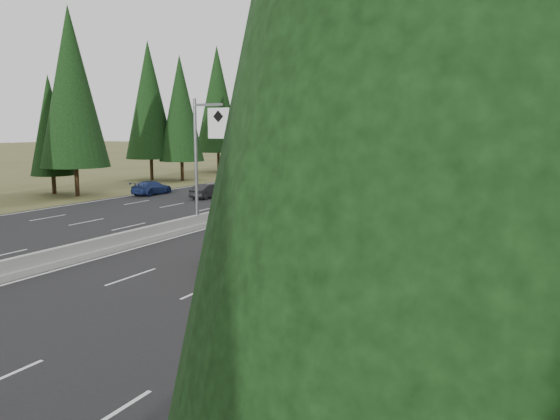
{
  "coord_description": "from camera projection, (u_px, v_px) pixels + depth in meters",
  "views": [
    {
      "loc": [
        20.16,
        -2.38,
        6.28
      ],
      "look_at": [
        8.45,
        20.0,
        2.49
      ],
      "focal_mm": 35.0,
      "sensor_mm": 36.0,
      "label": 1
    }
  ],
  "objects": [
    {
      "name": "road",
      "position": [
        414.0,
        170.0,
        82.36
      ],
      "size": [
        32.0,
        260.0,
        0.08
      ],
      "primitive_type": "cube",
      "color": "black",
      "rests_on": "ground"
    },
    {
      "name": "shoulder_right",
      "position": [
        545.0,
        175.0,
        74.2
      ],
      "size": [
        3.6,
        260.0,
        0.06
      ],
      "primitive_type": "cube",
      "color": "olive",
      "rests_on": "ground"
    },
    {
      "name": "shoulder_left",
      "position": [
        307.0,
        166.0,
        90.51
      ],
      "size": [
        3.6,
        260.0,
        0.06
      ],
      "primitive_type": "cube",
      "color": "#484D24",
      "rests_on": "ground"
    },
    {
      "name": "median_barrier",
      "position": [
        414.0,
        168.0,
        82.3
      ],
      "size": [
        0.7,
        260.0,
        0.85
      ],
      "color": "gray",
      "rests_on": "road"
    },
    {
      "name": "sign_gantry",
      "position": [
        385.0,
        143.0,
        37.95
      ],
      "size": [
        16.75,
        0.98,
        7.8
      ],
      "color": "slate",
      "rests_on": "road"
    },
    {
      "name": "hov_sign_pole",
      "position": [
        203.0,
        154.0,
        33.16
      ],
      "size": [
        2.8,
        0.5,
        8.0
      ],
      "color": "slate",
      "rests_on": "road"
    },
    {
      "name": "tree_row_left",
      "position": [
        291.0,
        111.0,
        93.22
      ],
      "size": [
        11.91,
        240.01,
        18.54
      ],
      "color": "black",
      "rests_on": "ground"
    },
    {
      "name": "silver_minivan",
      "position": [
        416.0,
        215.0,
        34.92
      ],
      "size": [
        2.84,
        5.45,
        1.47
      ],
      "primitive_type": "imported",
      "rotation": [
        0.0,
        0.0,
        0.08
      ],
      "color": "#B8B8BD",
      "rests_on": "road"
    },
    {
      "name": "red_pickup",
      "position": [
        253.0,
        238.0,
        26.41
      ],
      "size": [
        1.83,
        5.12,
        1.67
      ],
      "color": "black",
      "rests_on": "road"
    },
    {
      "name": "car_ahead_green",
      "position": [
        392.0,
        182.0,
        56.34
      ],
      "size": [
        1.78,
        4.0,
        1.34
      ],
      "primitive_type": "imported",
      "rotation": [
        0.0,
        0.0,
        0.05
      ],
      "color": "#17653E",
      "rests_on": "road"
    },
    {
      "name": "car_ahead_dkred",
      "position": [
        518.0,
        169.0,
        74.34
      ],
      "size": [
        1.82,
        4.58,
        1.48
      ],
      "primitive_type": "imported",
      "rotation": [
        0.0,
        0.0,
        -0.06
      ],
      "color": "#55140C",
      "rests_on": "road"
    },
    {
      "name": "car_ahead_dkgrey",
      "position": [
        507.0,
        169.0,
        75.58
      ],
      "size": [
        2.14,
        4.84,
        1.38
      ],
      "primitive_type": "imported",
      "rotation": [
        0.0,
        0.0,
        -0.04
      ],
      "color": "black",
      "rests_on": "road"
    },
    {
      "name": "car_ahead_white",
      "position": [
        461.0,
        161.0,
        91.56
      ],
      "size": [
        2.76,
        5.61,
        1.53
      ],
      "primitive_type": "imported",
      "rotation": [
        0.0,
        0.0,
        -0.04
      ],
      "color": "white",
      "rests_on": "road"
    },
    {
      "name": "car_ahead_far",
      "position": [
        496.0,
        150.0,
        137.19
      ],
      "size": [
        2.1,
        4.74,
        1.59
      ],
      "primitive_type": "imported",
      "rotation": [
        0.0,
        0.0,
        0.05
      ],
      "color": "black",
      "rests_on": "road"
    },
    {
      "name": "car_onc_near",
      "position": [
        207.0,
        191.0,
        48.94
      ],
      "size": [
        1.46,
        3.9,
        1.27
      ],
      "primitive_type": "imported",
      "rotation": [
        0.0,
        0.0,
        3.17
      ],
      "color": "black",
      "rests_on": "road"
    },
    {
      "name": "car_onc_blue",
      "position": [
        152.0,
        188.0,
        51.52
      ],
      "size": [
        1.93,
        4.54,
        1.31
      ],
      "primitive_type": "imported",
      "rotation": [
        0.0,
        0.0,
        3.16
      ],
      "color": "navy",
      "rests_on": "road"
    },
    {
      "name": "car_onc_white",
      "position": [
        368.0,
        169.0,
        73.2
      ],
      "size": [
        1.88,
        4.6,
        1.56
      ],
      "primitive_type": "imported",
      "rotation": [
        0.0,
        0.0,
        3.13
      ],
      "color": "silver",
      "rests_on": "road"
    },
    {
      "name": "car_onc_far",
      "position": [
        373.0,
        162.0,
        92.04
      ],
      "size": [
        2.14,
        4.64,
        1.29
      ],
      "primitive_type": "imported",
      "rotation": [
        0.0,
        0.0,
        3.14
      ],
      "color": "black",
      "rests_on": "road"
    }
  ]
}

